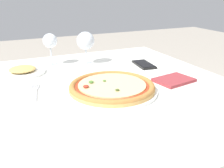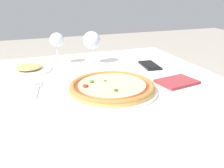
{
  "view_description": "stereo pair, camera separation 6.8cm",
  "coord_description": "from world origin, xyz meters",
  "px_view_note": "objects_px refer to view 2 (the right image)",
  "views": [
    {
      "loc": [
        -0.28,
        -0.83,
        1.05
      ],
      "look_at": [
        0.06,
        -0.07,
        0.73
      ],
      "focal_mm": 40.0,
      "sensor_mm": 36.0,
      "label": 1
    },
    {
      "loc": [
        -0.22,
        -0.85,
        1.05
      ],
      "look_at": [
        0.06,
        -0.07,
        0.73
      ],
      "focal_mm": 40.0,
      "sensor_mm": 36.0,
      "label": 2
    }
  ],
  "objects_px": {
    "fork": "(37,89)",
    "cell_phone": "(150,65)",
    "pizza_plate": "(112,87)",
    "wine_glass_far_left": "(92,41)",
    "wine_glass_far_right": "(57,41)",
    "side_plate": "(29,69)",
    "dining_table": "(91,108)"
  },
  "relations": [
    {
      "from": "side_plate",
      "to": "wine_glass_far_right",
      "type": "bearing_deg",
      "value": 26.4
    },
    {
      "from": "pizza_plate",
      "to": "fork",
      "type": "relative_size",
      "value": 1.94
    },
    {
      "from": "fork",
      "to": "cell_phone",
      "type": "distance_m",
      "value": 0.55
    },
    {
      "from": "cell_phone",
      "to": "fork",
      "type": "bearing_deg",
      "value": -166.41
    },
    {
      "from": "fork",
      "to": "side_plate",
      "type": "height_order",
      "value": "side_plate"
    },
    {
      "from": "pizza_plate",
      "to": "side_plate",
      "type": "xyz_separation_m",
      "value": [
        -0.27,
        0.35,
        -0.01
      ]
    },
    {
      "from": "wine_glass_far_right",
      "to": "wine_glass_far_left",
      "type": "bearing_deg",
      "value": -17.95
    },
    {
      "from": "fork",
      "to": "cell_phone",
      "type": "bearing_deg",
      "value": 13.59
    },
    {
      "from": "cell_phone",
      "to": "wine_glass_far_right",
      "type": "bearing_deg",
      "value": 155.49
    },
    {
      "from": "fork",
      "to": "wine_glass_far_right",
      "type": "height_order",
      "value": "wine_glass_far_right"
    },
    {
      "from": "dining_table",
      "to": "pizza_plate",
      "type": "height_order",
      "value": "pizza_plate"
    },
    {
      "from": "fork",
      "to": "side_plate",
      "type": "distance_m",
      "value": 0.25
    },
    {
      "from": "pizza_plate",
      "to": "wine_glass_far_left",
      "type": "height_order",
      "value": "wine_glass_far_left"
    },
    {
      "from": "wine_glass_far_left",
      "to": "wine_glass_far_right",
      "type": "bearing_deg",
      "value": 162.05
    },
    {
      "from": "pizza_plate",
      "to": "cell_phone",
      "type": "height_order",
      "value": "pizza_plate"
    },
    {
      "from": "wine_glass_far_right",
      "to": "cell_phone",
      "type": "distance_m",
      "value": 0.46
    },
    {
      "from": "pizza_plate",
      "to": "cell_phone",
      "type": "relative_size",
      "value": 2.18
    },
    {
      "from": "wine_glass_far_left",
      "to": "cell_phone",
      "type": "distance_m",
      "value": 0.3
    },
    {
      "from": "dining_table",
      "to": "wine_glass_far_right",
      "type": "bearing_deg",
      "value": 100.4
    },
    {
      "from": "cell_phone",
      "to": "pizza_plate",
      "type": "bearing_deg",
      "value": -139.39
    },
    {
      "from": "wine_glass_far_right",
      "to": "fork",
      "type": "bearing_deg",
      "value": -111.82
    },
    {
      "from": "dining_table",
      "to": "cell_phone",
      "type": "xyz_separation_m",
      "value": [
        0.34,
        0.17,
        0.09
      ]
    },
    {
      "from": "pizza_plate",
      "to": "wine_glass_far_left",
      "type": "relative_size",
      "value": 2.04
    },
    {
      "from": "dining_table",
      "to": "pizza_plate",
      "type": "relative_size",
      "value": 3.43
    },
    {
      "from": "side_plate",
      "to": "cell_phone",
      "type": "bearing_deg",
      "value": -11.81
    },
    {
      "from": "wine_glass_far_left",
      "to": "cell_phone",
      "type": "height_order",
      "value": "wine_glass_far_left"
    },
    {
      "from": "wine_glass_far_right",
      "to": "dining_table",
      "type": "bearing_deg",
      "value": -79.6
    },
    {
      "from": "dining_table",
      "to": "wine_glass_far_right",
      "type": "height_order",
      "value": "wine_glass_far_right"
    },
    {
      "from": "wine_glass_far_left",
      "to": "side_plate",
      "type": "xyz_separation_m",
      "value": [
        -0.3,
        -0.02,
        -0.1
      ]
    },
    {
      "from": "fork",
      "to": "side_plate",
      "type": "relative_size",
      "value": 0.86
    },
    {
      "from": "pizza_plate",
      "to": "fork",
      "type": "distance_m",
      "value": 0.28
    },
    {
      "from": "pizza_plate",
      "to": "fork",
      "type": "height_order",
      "value": "pizza_plate"
    }
  ]
}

